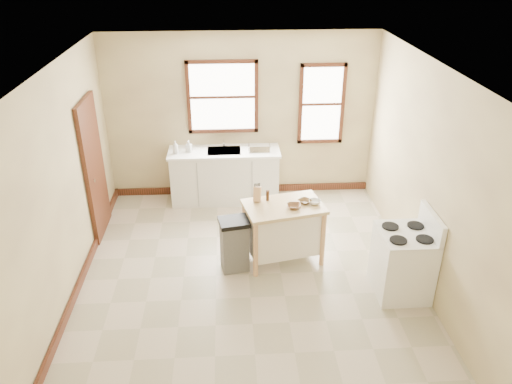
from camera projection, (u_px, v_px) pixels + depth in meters
floor at (249, 274)px, 6.78m from camera, size 5.00×5.00×0.00m
ceiling at (247, 68)px, 5.50m from camera, size 5.00×5.00×0.00m
wall_back at (241, 117)px, 8.36m from camera, size 4.50×0.04×2.80m
wall_left at (62, 187)px, 6.02m from camera, size 0.04×5.00×2.80m
wall_right at (427, 177)px, 6.26m from camera, size 0.04×5.00×2.80m
window_main at (223, 97)px, 8.17m from camera, size 1.17×0.06×1.22m
window_side at (322, 104)px, 8.33m from camera, size 0.77×0.06×1.37m
door_left at (94, 169)px, 7.34m from camera, size 0.06×0.90×2.10m
baseboard_back at (242, 189)px, 8.95m from camera, size 4.50×0.04×0.12m
baseboard_left at (82, 277)px, 6.63m from camera, size 0.04×5.00×0.12m
sink_counter at (225, 176)px, 8.51m from camera, size 1.86×0.62×0.92m
faucet at (224, 140)px, 8.41m from camera, size 0.03×0.03×0.22m
soap_bottle_a at (176, 147)px, 8.14m from camera, size 0.09×0.09×0.22m
soap_bottle_b at (189, 146)px, 8.22m from camera, size 0.11×0.11×0.19m
dish_rack at (259, 148)px, 8.28m from camera, size 0.41×0.34×0.09m
kitchen_island at (283, 232)px, 6.92m from camera, size 1.18×0.88×0.86m
knife_block at (257, 194)px, 6.79m from camera, size 0.12×0.12×0.20m
pepper_grinder at (268, 195)px, 6.82m from camera, size 0.06×0.06×0.15m
bowl_a at (294, 206)px, 6.65m from camera, size 0.19×0.19×0.05m
bowl_b at (305, 201)px, 6.78m from camera, size 0.24×0.24×0.04m
bowl_c at (315, 202)px, 6.75m from camera, size 0.17×0.17×0.05m
trash_bin at (234, 244)px, 6.75m from camera, size 0.45×0.40×0.76m
gas_stove at (404, 254)px, 6.22m from camera, size 0.70×0.71×1.14m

